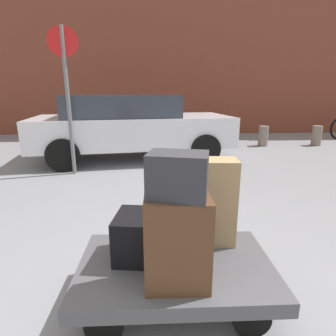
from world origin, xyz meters
The scene contains 10 objects.
ground_plane centered at (0.00, 0.00, 0.00)m, with size 60.00×60.00×0.00m, color gray.
luggage_cart centered at (0.00, 0.00, 0.27)m, with size 1.33×0.84×0.34m.
suitcase_brown_rear_left centered at (-0.01, -0.21, 0.62)m, with size 0.38×0.27×0.57m, color #51331E.
suitcase_tan_center centered at (0.27, 0.28, 0.67)m, with size 0.40×0.22×0.66m, color #9E7F56.
duffel_bag_black_rear_right centered at (-0.14, 0.08, 0.50)m, with size 0.56×0.35×0.32m, color black.
duffel_bag_charcoal_topmost_pile centered at (-0.01, -0.21, 1.03)m, with size 0.33×0.23×0.26m, color #2D2D33.
parked_car centered at (-0.69, 4.64, 0.76)m, with size 4.52×2.41×1.42m.
bollard_kerb_near centered at (2.91, 5.99, 0.28)m, with size 0.26×0.26×0.56m, color #72665B.
bollard_kerb_mid centered at (4.47, 5.99, 0.28)m, with size 0.26×0.26×0.56m, color #72665B.
no_parking_sign centered at (-1.67, 3.42, 1.57)m, with size 0.50×0.11×2.55m.
Camera 1 is at (-0.13, -1.66, 1.48)m, focal length 29.54 mm.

